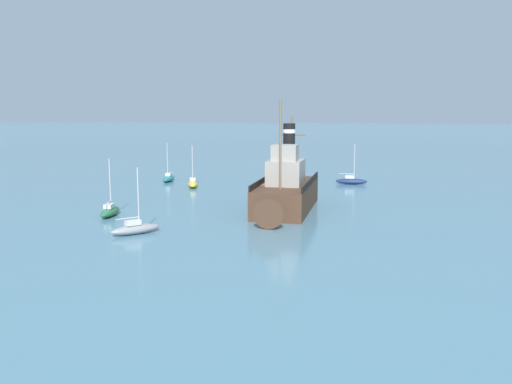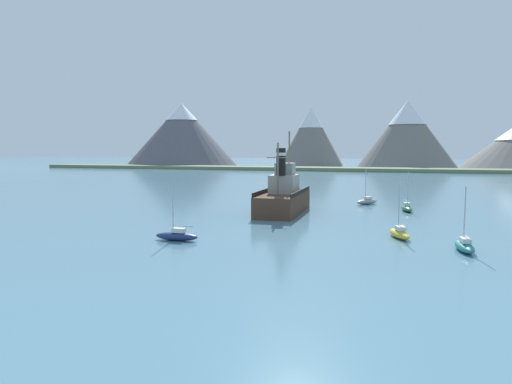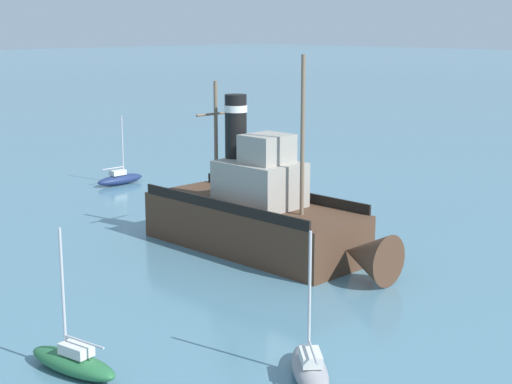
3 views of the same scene
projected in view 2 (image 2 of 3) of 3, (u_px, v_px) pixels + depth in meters
ground_plane at (290, 213)px, 55.01m from camera, size 600.00×600.00×0.00m
mountain_ridge at (333, 136)px, 187.41m from camera, size 183.83×62.60×27.20m
shoreline_strip at (355, 169)px, 155.34m from camera, size 240.00×12.00×1.20m
old_tugboat at (284, 197)px, 55.22m from camera, size 4.46×14.41×9.90m
sailboat_teal at (464, 246)px, 34.50m from camera, size 1.52×3.90×4.90m
sailboat_navy at (177, 235)px, 38.53m from camera, size 3.82×1.15×4.90m
sailboat_grey at (367, 201)px, 63.56m from camera, size 3.33×3.59×4.90m
sailboat_yellow at (399, 233)px, 39.62m from camera, size 2.31×3.95×4.90m
sailboat_green at (407, 208)px, 56.54m from camera, size 1.69×3.93×4.90m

